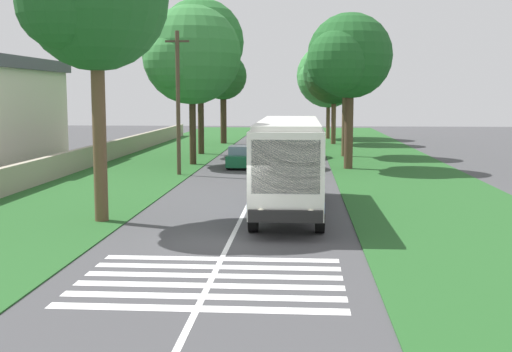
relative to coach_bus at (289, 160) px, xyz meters
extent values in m
plane|color=#424244|center=(-5.70, 1.80, -2.15)|extent=(160.00, 160.00, 0.00)
cube|color=#235623|center=(9.30, 10.00, -2.13)|extent=(120.00, 8.00, 0.04)
cube|color=#235623|center=(9.30, -6.40, -2.13)|extent=(120.00, 8.00, 0.04)
cube|color=silver|center=(9.30, 1.80, -2.14)|extent=(110.00, 0.16, 0.01)
cube|color=silver|center=(-0.03, 0.00, -0.05)|extent=(11.00, 2.50, 2.90)
cube|color=slate|center=(0.27, 0.00, 0.48)|extent=(9.68, 2.54, 0.85)
cube|color=slate|center=(-5.49, 0.00, 0.30)|extent=(0.08, 2.20, 1.74)
cube|color=#1E4C9E|center=(-0.03, 0.00, -1.05)|extent=(10.78, 2.53, 0.36)
cube|color=silver|center=(-0.03, 0.00, 1.49)|extent=(10.56, 2.30, 0.18)
cube|color=black|center=(-5.61, 0.00, -1.28)|extent=(0.16, 2.40, 0.40)
sphere|color=#F2EDCC|center=(-5.55, 0.80, -1.15)|extent=(0.24, 0.24, 0.24)
sphere|color=#F2EDCC|center=(-5.55, -0.81, -1.15)|extent=(0.24, 0.24, 0.24)
cylinder|color=black|center=(-3.93, 1.15, -1.60)|extent=(1.10, 0.32, 1.10)
cylinder|color=black|center=(3.47, 1.15, -1.60)|extent=(1.10, 0.32, 1.10)
cylinder|color=black|center=(-3.93, -1.15, -1.60)|extent=(1.10, 0.32, 1.10)
cylinder|color=black|center=(3.47, -1.15, -1.60)|extent=(1.10, 0.32, 1.10)
cube|color=silver|center=(-12.32, 1.80, -2.14)|extent=(0.45, 6.80, 0.01)
cube|color=silver|center=(-11.42, 1.80, -2.14)|extent=(0.45, 6.80, 0.01)
cube|color=silver|center=(-10.52, 1.80, -2.14)|extent=(0.45, 6.80, 0.01)
cube|color=silver|center=(-9.62, 1.80, -2.14)|extent=(0.45, 6.80, 0.01)
cube|color=silver|center=(-8.72, 1.80, -2.14)|extent=(0.45, 6.80, 0.01)
cube|color=silver|center=(-7.82, 1.80, -2.14)|extent=(0.45, 6.80, 0.01)
cube|color=#145933|center=(16.58, 3.38, -1.62)|extent=(4.30, 1.75, 0.70)
cube|color=slate|center=(16.48, 3.38, -0.99)|extent=(2.00, 1.61, 0.55)
cylinder|color=black|center=(15.23, 4.16, -1.83)|extent=(0.64, 0.22, 0.64)
cylinder|color=black|center=(17.93, 4.16, -1.83)|extent=(0.64, 0.22, 0.64)
cylinder|color=black|center=(15.23, 2.60, -1.83)|extent=(0.64, 0.22, 0.64)
cylinder|color=black|center=(17.93, 2.60, -1.83)|extent=(0.64, 0.22, 0.64)
cube|color=#145933|center=(24.42, 0.13, -1.62)|extent=(4.30, 1.75, 0.70)
cube|color=slate|center=(24.32, 0.13, -0.99)|extent=(2.00, 1.61, 0.55)
cylinder|color=black|center=(23.07, 0.91, -1.83)|extent=(0.64, 0.22, 0.64)
cylinder|color=black|center=(25.77, 0.91, -1.83)|extent=(0.64, 0.22, 0.64)
cylinder|color=black|center=(23.07, -0.65, -1.83)|extent=(0.64, 0.22, 0.64)
cylinder|color=black|center=(25.77, -0.65, -1.83)|extent=(0.64, 0.22, 0.64)
cube|color=#CC4C33|center=(35.46, 0.14, -0.67)|extent=(6.00, 2.10, 2.10)
cube|color=slate|center=(35.66, 0.14, -0.29)|extent=(5.04, 2.13, 0.70)
cube|color=slate|center=(32.49, 0.14, -0.46)|extent=(0.06, 1.76, 1.18)
cylinder|color=black|center=(33.56, 1.09, -1.77)|extent=(0.76, 0.24, 0.76)
cylinder|color=black|center=(37.36, 1.09, -1.77)|extent=(0.76, 0.24, 0.76)
cylinder|color=black|center=(33.56, -0.81, -1.77)|extent=(0.76, 0.24, 0.76)
cylinder|color=black|center=(37.36, -0.81, -1.77)|extent=(0.76, 0.24, 0.76)
cylinder|color=brown|center=(-2.47, 6.97, 1.26)|extent=(0.51, 0.51, 6.73)
sphere|color=#1E5623|center=(-0.88, 6.97, 5.68)|extent=(2.96, 2.96, 2.96)
sphere|color=#1E5623|center=(-3.79, 7.76, 5.68)|extent=(3.12, 3.12, 3.12)
cylinder|color=#3D2D1E|center=(17.91, 6.87, 0.66)|extent=(0.45, 0.45, 5.54)
sphere|color=#337A38|center=(17.91, 6.87, 5.25)|extent=(6.62, 6.62, 6.62)
sphere|color=#337A38|center=(19.90, 6.87, 4.75)|extent=(3.87, 3.87, 3.87)
sphere|color=#337A38|center=(16.26, 7.86, 4.75)|extent=(3.72, 3.72, 3.72)
cylinder|color=#3D2D1E|center=(37.44, 7.08, 0.52)|extent=(0.59, 0.59, 5.24)
sphere|color=#1E5623|center=(37.44, 7.08, 4.39)|extent=(4.54, 4.54, 4.54)
sphere|color=#1E5623|center=(38.80, 7.08, 4.05)|extent=(2.60, 2.60, 2.60)
sphere|color=#1E5623|center=(36.31, 7.76, 4.05)|extent=(3.35, 3.35, 3.35)
cylinder|color=#3D2D1E|center=(25.89, 7.53, 1.34)|extent=(0.48, 0.48, 6.89)
sphere|color=#286B2D|center=(25.89, 7.53, 6.68)|extent=(6.90, 6.90, 6.90)
sphere|color=#286B2D|center=(27.96, 7.53, 6.17)|extent=(4.41, 4.41, 4.41)
sphere|color=#286B2D|center=(24.17, 8.56, 6.17)|extent=(4.71, 4.71, 4.71)
cylinder|color=brown|center=(45.21, -3.34, 0.32)|extent=(0.41, 0.41, 4.85)
sphere|color=#337A38|center=(45.21, -3.34, 4.62)|extent=(6.83, 6.83, 6.83)
sphere|color=#337A38|center=(47.26, -3.34, 4.11)|extent=(4.72, 4.72, 4.72)
sphere|color=#337A38|center=(43.50, -2.31, 4.11)|extent=(4.47, 4.47, 4.47)
cylinder|color=brown|center=(37.35, -3.55, 0.47)|extent=(0.45, 0.45, 5.14)
sphere|color=#19471E|center=(37.35, -3.55, 4.66)|extent=(5.92, 5.92, 5.92)
sphere|color=#19471E|center=(39.13, -3.55, 4.22)|extent=(3.56, 3.56, 3.56)
sphere|color=#19471E|center=(35.87, -2.66, 4.22)|extent=(3.40, 3.40, 3.40)
cylinder|color=brown|center=(24.55, -3.80, 0.86)|extent=(0.47, 0.47, 5.93)
sphere|color=#286B2D|center=(24.55, -3.80, 5.26)|extent=(5.24, 5.24, 5.24)
sphere|color=#286B2D|center=(26.12, -3.80, 4.87)|extent=(3.50, 3.50, 3.50)
sphere|color=#286B2D|center=(23.24, -3.02, 4.87)|extent=(3.17, 3.17, 3.17)
cylinder|color=#4C3826|center=(15.96, -3.50, 0.73)|extent=(0.56, 0.56, 5.67)
sphere|color=#1E5623|center=(15.96, -3.50, 5.04)|extent=(5.36, 5.36, 5.36)
sphere|color=#1E5623|center=(17.57, -3.50, 4.64)|extent=(3.67, 3.67, 3.67)
sphere|color=#1E5623|center=(14.62, -2.69, 4.64)|extent=(3.86, 3.86, 3.86)
cylinder|color=#473828|center=(12.04, 6.74, 2.08)|extent=(0.24, 0.24, 8.38)
cube|color=#3D3326|center=(12.04, 6.74, 5.67)|extent=(0.12, 1.40, 0.12)
cube|color=#9E937F|center=(14.30, 13.40, -1.44)|extent=(70.00, 0.40, 1.33)
camera|label=1|loc=(-26.41, -0.49, 2.59)|focal=46.31mm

